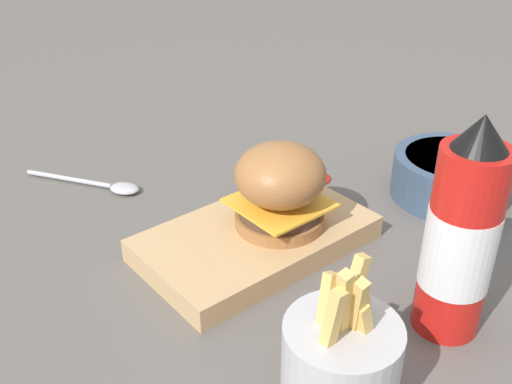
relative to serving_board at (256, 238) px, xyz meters
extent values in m
plane|color=#5B5651|center=(0.01, -0.02, -0.01)|extent=(6.00, 6.00, 0.00)
cube|color=tan|center=(0.00, 0.00, 0.00)|extent=(0.28, 0.16, 0.03)
cylinder|color=#9E6638|center=(0.03, -0.01, 0.02)|extent=(0.11, 0.11, 0.02)
cylinder|color=#4C3323|center=(0.03, -0.01, 0.04)|extent=(0.10, 0.10, 0.01)
cube|color=gold|center=(0.03, -0.01, 0.04)|extent=(0.10, 0.10, 0.00)
ellipsoid|color=#9E6638|center=(0.03, -0.01, 0.08)|extent=(0.11, 0.11, 0.07)
cylinder|color=red|center=(0.06, -0.23, 0.08)|extent=(0.07, 0.07, 0.20)
cylinder|color=silver|center=(0.06, -0.23, 0.08)|extent=(0.07, 0.07, 0.08)
cone|color=black|center=(0.06, -0.23, 0.20)|extent=(0.05, 0.05, 0.03)
cylinder|color=#B7B7BC|center=(-0.09, -0.23, 0.03)|extent=(0.10, 0.10, 0.09)
cube|color=#E5B760|center=(-0.12, -0.23, 0.08)|extent=(0.02, 0.02, 0.09)
cube|color=#E5B760|center=(-0.09, -0.21, 0.07)|extent=(0.02, 0.03, 0.07)
cube|color=#E5B760|center=(-0.08, -0.24, 0.07)|extent=(0.03, 0.01, 0.06)
cube|color=#E5B760|center=(-0.09, -0.23, 0.08)|extent=(0.03, 0.03, 0.09)
cube|color=#E5B760|center=(-0.10, -0.21, 0.08)|extent=(0.03, 0.02, 0.08)
cube|color=#E5B760|center=(-0.06, -0.22, 0.07)|extent=(0.03, 0.01, 0.07)
cube|color=#E5B760|center=(-0.09, -0.22, 0.08)|extent=(0.04, 0.01, 0.09)
cube|color=#E5B760|center=(-0.10, -0.23, 0.09)|extent=(0.03, 0.02, 0.10)
cylinder|color=#384C66|center=(0.29, -0.07, 0.02)|extent=(0.16, 0.16, 0.06)
cylinder|color=#CC4C33|center=(0.29, -0.07, 0.04)|extent=(0.13, 0.13, 0.01)
cylinder|color=#B2B2B7|center=(-0.11, 0.30, -0.01)|extent=(0.08, 0.12, 0.01)
ellipsoid|color=#B2B2B7|center=(-0.06, 0.22, -0.01)|extent=(0.05, 0.05, 0.01)
cylinder|color=#9E140F|center=(0.18, 0.08, -0.01)|extent=(0.04, 0.04, 0.00)
camera|label=1|loc=(-0.38, -0.46, 0.41)|focal=42.00mm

